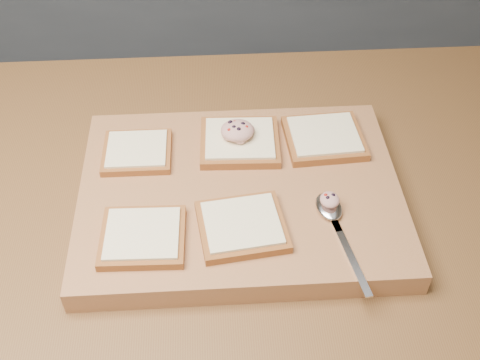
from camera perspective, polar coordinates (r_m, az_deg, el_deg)
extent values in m
cube|color=slate|center=(1.38, -7.23, -15.28)|extent=(1.90, 0.75, 0.84)
cube|color=brown|center=(1.02, -9.48, -2.51)|extent=(2.00, 0.80, 0.06)
cube|color=slate|center=(2.42, -6.32, 15.97)|extent=(3.60, 0.60, 0.90)
cube|color=#A67047|center=(0.95, 0.00, -1.42)|extent=(0.50, 0.38, 0.04)
cube|color=#945226|center=(1.00, -9.72, 2.62)|extent=(0.11, 0.10, 0.01)
cube|color=#FEF1C1|center=(1.00, -9.78, 2.95)|extent=(0.10, 0.09, 0.00)
cube|color=#945226|center=(1.00, -0.03, 3.60)|extent=(0.13, 0.12, 0.01)
cube|color=#FEF1C1|center=(1.00, -0.03, 4.00)|extent=(0.12, 0.11, 0.00)
cube|color=#945226|center=(1.02, 7.97, 3.94)|extent=(0.13, 0.12, 0.01)
cube|color=#FEF1C1|center=(1.01, 8.02, 4.32)|extent=(0.12, 0.11, 0.00)
cube|color=#945226|center=(0.87, -9.20, -5.37)|extent=(0.12, 0.11, 0.01)
cube|color=#FEF1C1|center=(0.87, -9.26, -5.01)|extent=(0.11, 0.10, 0.00)
cube|color=#945226|center=(0.87, 0.19, -4.44)|extent=(0.14, 0.13, 0.01)
cube|color=#FEF1C1|center=(0.87, 0.20, -4.07)|extent=(0.12, 0.11, 0.00)
ellipsoid|color=#D69989|center=(0.99, -0.25, 4.72)|extent=(0.06, 0.05, 0.02)
sphere|color=black|center=(0.99, 0.27, 5.30)|extent=(0.01, 0.01, 0.01)
sphere|color=black|center=(0.99, -0.93, 5.45)|extent=(0.01, 0.01, 0.01)
sphere|color=black|center=(0.98, -0.11, 4.80)|extent=(0.01, 0.01, 0.01)
sphere|color=black|center=(0.98, -0.56, 4.99)|extent=(0.01, 0.01, 0.01)
sphere|color=#A5140C|center=(0.98, 0.62, 5.03)|extent=(0.01, 0.01, 0.01)
sphere|color=#A5140C|center=(0.99, -0.50, 5.49)|extent=(0.01, 0.01, 0.01)
sphere|color=#A5140C|center=(0.98, -1.04, 4.75)|extent=(0.01, 0.01, 0.01)
ellipsoid|color=silver|center=(0.91, 8.41, -2.49)|extent=(0.05, 0.06, 0.01)
cube|color=silver|center=(0.90, 8.99, -4.01)|extent=(0.02, 0.04, 0.00)
cube|color=silver|center=(0.86, 10.38, -7.00)|extent=(0.04, 0.14, 0.00)
ellipsoid|color=#D69989|center=(0.90, 8.51, -1.87)|extent=(0.03, 0.03, 0.02)
sphere|color=black|center=(0.90, 8.82, -1.46)|extent=(0.01, 0.01, 0.01)
sphere|color=black|center=(0.89, 8.32, -1.71)|extent=(0.01, 0.01, 0.01)
sphere|color=#A5140C|center=(0.90, 8.14, -1.44)|extent=(0.01, 0.01, 0.01)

